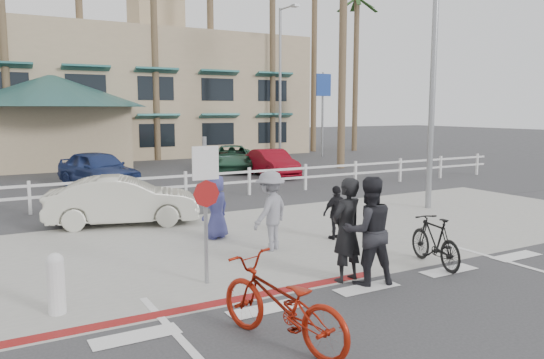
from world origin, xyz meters
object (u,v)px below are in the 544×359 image
bike_red (281,303)px  bike_black (435,241)px  sign_post (205,203)px  car_white_sedan (123,201)px

bike_red → bike_black: (4.42, 1.56, -0.07)m
sign_post → bike_red: sign_post is taller
sign_post → bike_black: (4.32, -1.21, -0.95)m
bike_red → car_white_sedan: car_white_sedan is taller
bike_black → car_white_sedan: bearing=-44.1°
bike_black → car_white_sedan: (-4.38, 6.80, 0.15)m
bike_black → sign_post: bearing=-2.5°
car_white_sedan → sign_post: bearing=-163.3°
car_white_sedan → bike_black: bearing=-131.1°
car_white_sedan → bike_red: bearing=-164.2°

